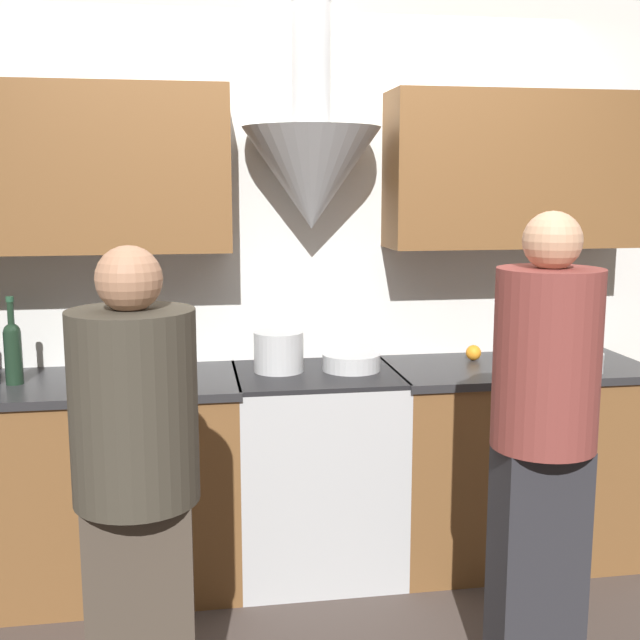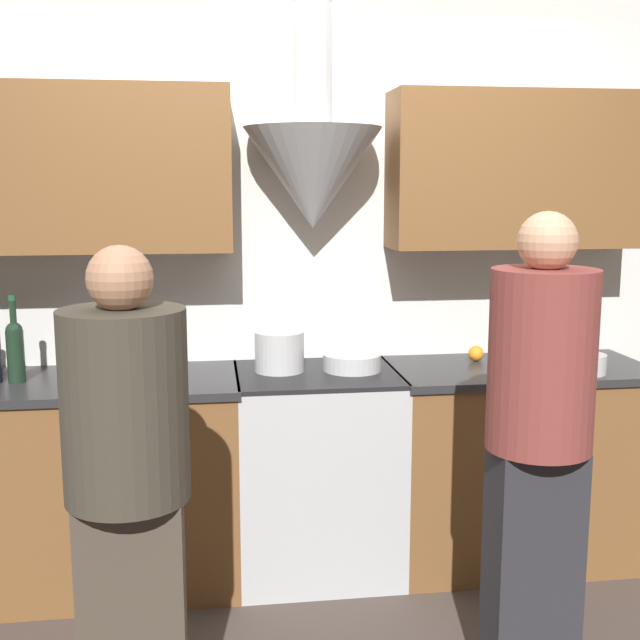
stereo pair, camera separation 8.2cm
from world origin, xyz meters
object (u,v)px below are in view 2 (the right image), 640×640
mixing_bowl (352,362)px  person_foreground_right (538,441)px  stock_pot (279,351)px  saucepan (585,364)px  person_foreground_left (129,491)px  orange_fruit (476,353)px  wine_bottle_4 (15,348)px  stove_range (317,471)px

mixing_bowl → person_foreground_right: size_ratio=0.16×
mixing_bowl → stock_pot: bearing=175.0°
saucepan → person_foreground_left: 2.11m
mixing_bowl → orange_fruit: 0.62m
person_foreground_left → person_foreground_right: size_ratio=0.95×
mixing_bowl → orange_fruit: bearing=10.0°
wine_bottle_4 → saucepan: bearing=-4.0°
mixing_bowl → person_foreground_right: person_foreground_right is taller
mixing_bowl → person_foreground_right: 1.13m
stove_range → person_foreground_right: size_ratio=0.56×
stove_range → stock_pot: size_ratio=4.20×
orange_fruit → person_foreground_right: bearing=-98.9°
stove_range → saucepan: (1.16, -0.18, 0.50)m
stock_pot → orange_fruit: stock_pot is taller
orange_fruit → person_foreground_left: size_ratio=0.05×
stock_pot → mixing_bowl: 0.33m
stock_pot → person_foreground_left: bearing=-114.4°
saucepan → stove_range: bearing=171.3°
stock_pot → person_foreground_left: (-0.54, -1.20, -0.15)m
wine_bottle_4 → person_foreground_left: person_foreground_left is taller
mixing_bowl → person_foreground_left: size_ratio=0.16×
wine_bottle_4 → stock_pot: wine_bottle_4 is taller
stove_range → wine_bottle_4: wine_bottle_4 is taller
wine_bottle_4 → person_foreground_left: (0.56, -1.15, -0.21)m
stock_pot → person_foreground_right: bearing=-55.0°
orange_fruit → person_foreground_right: size_ratio=0.04×
stove_range → stock_pot: (-0.16, 0.05, 0.54)m
stock_pot → saucepan: 1.34m
stock_pot → person_foreground_left: person_foreground_left is taller
saucepan → person_foreground_right: (-0.57, -0.85, -0.05)m
stove_range → saucepan: saucepan is taller
wine_bottle_4 → stock_pot: size_ratio=1.67×
saucepan → person_foreground_left: size_ratio=0.12×
saucepan → mixing_bowl: bearing=168.9°
mixing_bowl → person_foreground_left: person_foreground_left is taller
stove_range → orange_fruit: bearing=9.2°
wine_bottle_4 → stock_pot: (1.11, 0.05, -0.06)m
stock_pot → mixing_bowl: bearing=-5.0°
wine_bottle_4 → person_foreground_left: bearing=-63.9°
orange_fruit → wine_bottle_4: bearing=-176.3°
stove_range → mixing_bowl: 0.52m
mixing_bowl → saucepan: saucepan is taller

